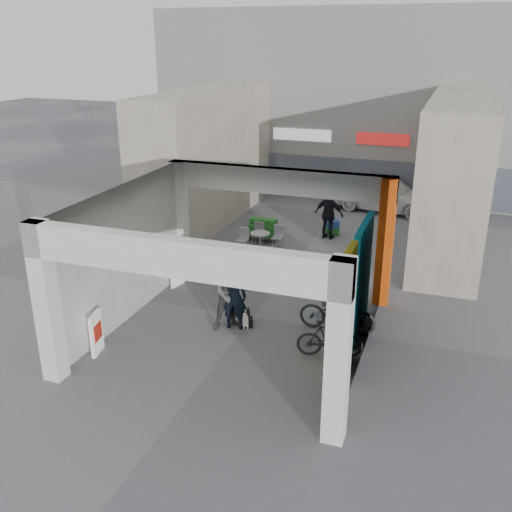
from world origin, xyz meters
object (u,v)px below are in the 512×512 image
at_px(bicycle_front, 337,313).
at_px(white_van, 384,193).
at_px(man_elderly, 341,281).
at_px(produce_stand, 262,232).
at_px(man_crates, 329,214).
at_px(cafe_set, 260,241).
at_px(bicycle_rear, 330,339).
at_px(border_collie, 247,319).
at_px(man_back_turned, 231,292).
at_px(man_with_dog, 234,296).

bearing_deg(bicycle_front, white_van, 0.90).
xyz_separation_m(man_elderly, bicycle_front, (0.18, -1.28, -0.29)).
relative_size(produce_stand, man_crates, 0.63).
bearing_deg(cafe_set, white_van, 61.69).
xyz_separation_m(produce_stand, man_crates, (2.18, 0.99, 0.61)).
bearing_deg(man_crates, bicycle_rear, 112.91).
height_order(man_elderly, white_van, man_elderly).
distance_m(border_collie, white_van, 11.72).
xyz_separation_m(man_back_turned, bicycle_rear, (2.61, -0.55, -0.52)).
bearing_deg(produce_stand, border_collie, -75.13).
xyz_separation_m(man_with_dog, white_van, (2.09, 11.69, -0.11)).
height_order(man_crates, bicycle_front, man_crates).
xyz_separation_m(man_elderly, man_crates, (-1.56, 5.46, 0.12)).
height_order(man_elderly, man_crates, man_crates).
height_order(cafe_set, border_collie, cafe_set).
relative_size(bicycle_rear, white_van, 0.34).
height_order(man_with_dog, man_back_turned, man_back_turned).
distance_m(man_back_turned, man_elderly, 3.07).
bearing_deg(produce_stand, man_crates, 23.59).
bearing_deg(man_elderly, man_back_turned, -141.91).
xyz_separation_m(produce_stand, bicycle_front, (3.92, -5.75, 0.19)).
xyz_separation_m(bicycle_rear, white_van, (-0.44, 12.26, 0.31)).
height_order(produce_stand, bicycle_rear, bicycle_rear).
distance_m(man_elderly, bicycle_front, 1.33).
bearing_deg(bicycle_rear, man_with_dog, 64.26).
height_order(border_collie, bicycle_front, bicycle_front).
xyz_separation_m(bicycle_front, bicycle_rear, (0.09, -1.25, -0.04)).
distance_m(man_back_turned, bicycle_front, 2.66).
bearing_deg(bicycle_front, man_crates, 13.54).
bearing_deg(man_with_dog, cafe_set, -86.34).
relative_size(border_collie, man_crates, 0.32).
relative_size(border_collie, man_back_turned, 0.30).
bearing_deg(white_van, man_with_dog, 179.64).
bearing_deg(man_crates, man_back_turned, 94.05).
bearing_deg(man_crates, cafe_set, 54.78).
bearing_deg(man_elderly, produce_stand, 127.58).
bearing_deg(man_elderly, cafe_set, 132.46).
height_order(produce_stand, border_collie, produce_stand).
height_order(border_collie, man_crates, man_crates).
distance_m(produce_stand, white_van, 6.36).
distance_m(man_back_turned, man_crates, 7.49).
bearing_deg(man_with_dog, bicycle_rear, 158.48).
height_order(man_back_turned, bicycle_rear, man_back_turned).
relative_size(man_crates, bicycle_front, 0.96).
bearing_deg(bicycle_rear, produce_stand, 16.54).
bearing_deg(man_elderly, border_collie, -138.93).
height_order(cafe_set, man_elderly, man_elderly).
bearing_deg(man_elderly, man_crates, 103.61).
bearing_deg(man_elderly, white_van, 88.69).
height_order(cafe_set, produce_stand, cafe_set).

